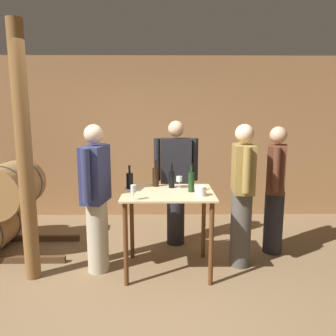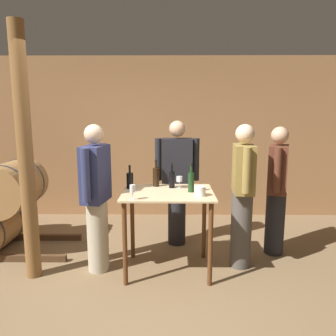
# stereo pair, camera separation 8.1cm
# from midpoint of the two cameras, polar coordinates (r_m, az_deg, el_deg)

# --- Properties ---
(ground_plane) EXTENTS (14.00, 14.00, 0.00)m
(ground_plane) POSITION_cam_midpoint_polar(r_m,az_deg,el_deg) (3.51, -3.47, -21.19)
(ground_plane) COLOR brown
(back_wall) EXTENTS (8.40, 0.05, 2.70)m
(back_wall) POSITION_cam_midpoint_polar(r_m,az_deg,el_deg) (5.60, -1.78, 5.22)
(back_wall) COLOR #996B42
(back_wall) RESTS_ON ground_plane
(tasting_table) EXTENTS (1.00, 0.78, 0.93)m
(tasting_table) POSITION_cam_midpoint_polar(r_m,az_deg,el_deg) (3.68, 0.62, -6.88)
(tasting_table) COLOR #D1B284
(tasting_table) RESTS_ON ground_plane
(wooden_post) EXTENTS (0.16, 0.16, 2.70)m
(wooden_post) POSITION_cam_midpoint_polar(r_m,az_deg,el_deg) (3.72, -23.01, 1.99)
(wooden_post) COLOR brown
(wooden_post) RESTS_ON ground_plane
(wine_bottle_far_left) EXTENTS (0.08, 0.08, 0.27)m
(wine_bottle_far_left) POSITION_cam_midpoint_polar(r_m,az_deg,el_deg) (3.79, -6.04, -2.09)
(wine_bottle_far_left) COLOR black
(wine_bottle_far_left) RESTS_ON tasting_table
(wine_bottle_left) EXTENTS (0.08, 0.08, 0.32)m
(wine_bottle_left) POSITION_cam_midpoint_polar(r_m,az_deg,el_deg) (3.87, -1.52, -1.48)
(wine_bottle_left) COLOR black
(wine_bottle_left) RESTS_ON tasting_table
(wine_bottle_center) EXTENTS (0.07, 0.07, 0.29)m
(wine_bottle_center) POSITION_cam_midpoint_polar(r_m,az_deg,el_deg) (3.80, 1.29, -1.88)
(wine_bottle_center) COLOR black
(wine_bottle_center) RESTS_ON tasting_table
(wine_bottle_right) EXTENTS (0.07, 0.07, 0.31)m
(wine_bottle_right) POSITION_cam_midpoint_polar(r_m,az_deg,el_deg) (3.61, 4.69, -2.31)
(wine_bottle_right) COLOR #193819
(wine_bottle_right) RESTS_ON tasting_table
(wine_glass_near_left) EXTENTS (0.06, 0.06, 0.16)m
(wine_glass_near_left) POSITION_cam_midpoint_polar(r_m,az_deg,el_deg) (3.30, -5.50, -3.69)
(wine_glass_near_left) COLOR silver
(wine_glass_near_left) RESTS_ON tasting_table
(wine_glass_near_center) EXTENTS (0.07, 0.07, 0.14)m
(wine_glass_near_center) POSITION_cam_midpoint_polar(r_m,az_deg,el_deg) (3.78, 2.61, -1.99)
(wine_glass_near_center) COLOR silver
(wine_glass_near_center) RESTS_ON tasting_table
(ice_bucket) EXTENTS (0.12, 0.12, 0.10)m
(ice_bucket) POSITION_cam_midpoint_polar(r_m,az_deg,el_deg) (3.47, 6.28, -4.01)
(ice_bucket) COLOR white
(ice_bucket) RESTS_ON tasting_table
(person_host) EXTENTS (0.59, 0.24, 1.69)m
(person_host) POSITION_cam_midpoint_polar(r_m,az_deg,el_deg) (4.40, 2.11, -2.14)
(person_host) COLOR #232328
(person_host) RESTS_ON ground_plane
(person_visitor_with_scarf) EXTENTS (0.29, 0.58, 1.67)m
(person_visitor_with_scarf) POSITION_cam_midpoint_polar(r_m,az_deg,el_deg) (3.73, -11.78, -4.71)
(person_visitor_with_scarf) COLOR #B7AD93
(person_visitor_with_scarf) RESTS_ON ground_plane
(person_visitor_bearded) EXTENTS (0.34, 0.56, 1.62)m
(person_visitor_bearded) POSITION_cam_midpoint_polar(r_m,az_deg,el_deg) (4.33, 18.94, -3.35)
(person_visitor_bearded) COLOR #232328
(person_visitor_bearded) RESTS_ON ground_plane
(person_visitor_near_door) EXTENTS (0.25, 0.59, 1.67)m
(person_visitor_near_door) POSITION_cam_midpoint_polar(r_m,az_deg,el_deg) (3.85, 13.45, -4.33)
(person_visitor_near_door) COLOR #4C4742
(person_visitor_near_door) RESTS_ON ground_plane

